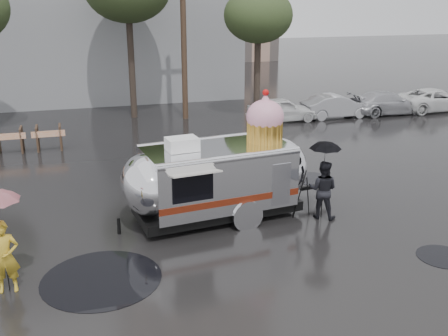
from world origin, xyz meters
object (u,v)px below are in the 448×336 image
object	(u,v)px
person_right	(323,190)
tripod	(300,185)
person_left	(5,257)
airstream_trailer	(220,174)

from	to	relation	value
person_right	tripod	bearing A→B (deg)	3.03
person_left	tripod	size ratio (longest dim) A/B	1.06
airstream_trailer	tripod	bearing A→B (deg)	-19.42
airstream_trailer	tripod	xyz separation A→B (m)	(2.23, -0.50, -0.37)
person_left	person_right	world-z (taller)	person_right
airstream_trailer	person_left	distance (m)	6.03
airstream_trailer	person_left	size ratio (longest dim) A/B	4.17
person_right	tripod	world-z (taller)	person_right
person_right	tripod	distance (m)	0.65
person_left	tripod	world-z (taller)	person_left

